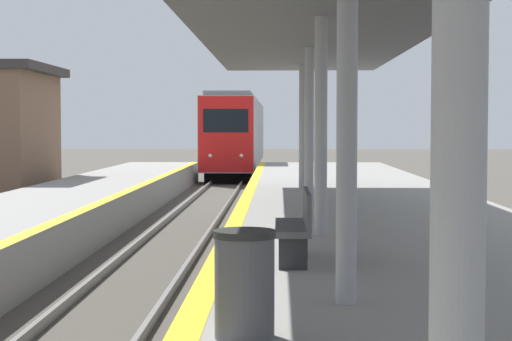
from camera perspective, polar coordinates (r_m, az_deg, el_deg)
train at (r=50.98m, az=-1.22°, el=2.41°), size 2.61×23.48×4.38m
station_canopy at (r=13.71m, az=4.37°, el=10.39°), size 4.52×26.02×3.68m
trash_bin at (r=7.11m, az=-0.77°, el=-7.56°), size 0.52×0.52×0.89m
bench at (r=11.08m, az=2.78°, el=-3.58°), size 0.44×1.65×0.92m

